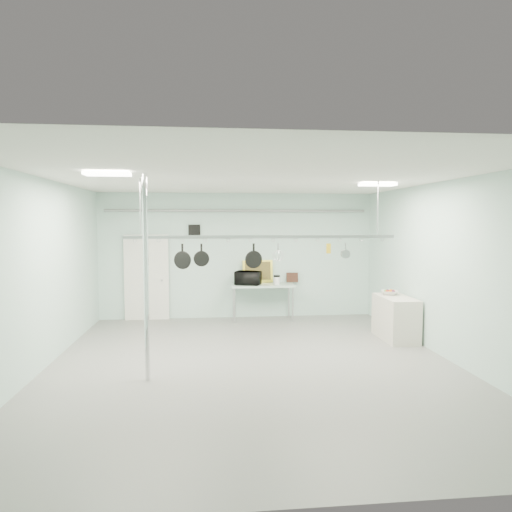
{
  "coord_description": "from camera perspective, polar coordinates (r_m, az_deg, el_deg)",
  "views": [
    {
      "loc": [
        -0.74,
        -7.68,
        2.45
      ],
      "look_at": [
        0.16,
        1.0,
        1.81
      ],
      "focal_mm": 32.0,
      "sensor_mm": 36.0,
      "label": 1
    }
  ],
  "objects": [
    {
      "name": "painting_small",
      "position": [
        11.87,
        4.55,
        -2.69
      ],
      "size": [
        0.31,
        0.11,
        0.25
      ],
      "primitive_type": "cube",
      "rotation": [
        -0.17,
        0.0,
        -0.08
      ],
      "color": "#361C12",
      "rests_on": "prep_table"
    },
    {
      "name": "ceiling",
      "position": [
        7.75,
        -0.44,
        9.67
      ],
      "size": [
        7.0,
        8.0,
        0.02
      ],
      "primitive_type": "cube",
      "color": "silver",
      "rests_on": "back_wall"
    },
    {
      "name": "skillet_mid",
      "position": [
        8.0,
        -6.84,
        0.2
      ],
      "size": [
        0.27,
        0.07,
        0.38
      ],
      "primitive_type": null,
      "rotation": [
        0.0,
        0.0,
        0.04
      ],
      "color": "black",
      "rests_on": "pot_rack"
    },
    {
      "name": "back_wall",
      "position": [
        11.73,
        -2.3,
        0.04
      ],
      "size": [
        7.0,
        0.02,
        3.2
      ],
      "primitive_type": "cube",
      "color": "silver",
      "rests_on": "floor"
    },
    {
      "name": "floor",
      "position": [
        8.1,
        -0.43,
        -13.42
      ],
      "size": [
        8.0,
        8.0,
        0.0
      ],
      "primitive_type": "plane",
      "color": "gray",
      "rests_on": "ground"
    },
    {
      "name": "grater",
      "position": [
        8.28,
        9.06,
        0.93
      ],
      "size": [
        0.08,
        0.04,
        0.2
      ],
      "primitive_type": null,
      "rotation": [
        0.0,
        0.0,
        -0.26
      ],
      "color": "#BF7D16",
      "rests_on": "pot_rack"
    },
    {
      "name": "chrome_pole",
      "position": [
        7.2,
        -13.57,
        -2.71
      ],
      "size": [
        0.08,
        0.08,
        3.2
      ],
      "primitive_type": "cylinder",
      "color": "silver",
      "rests_on": "floor"
    },
    {
      "name": "coffee_canister",
      "position": [
        11.43,
        2.62,
        -3.09
      ],
      "size": [
        0.19,
        0.19,
        0.19
      ],
      "primitive_type": "cylinder",
      "rotation": [
        0.0,
        0.0,
        -0.35
      ],
      "color": "silver",
      "rests_on": "prep_table"
    },
    {
      "name": "light_panel_left",
      "position": [
        7.07,
        -18.09,
        9.75
      ],
      "size": [
        0.65,
        0.3,
        0.05
      ],
      "primitive_type": "cube",
      "color": "white",
      "rests_on": "ceiling"
    },
    {
      "name": "right_wall",
      "position": [
        8.81,
        22.8,
        -1.67
      ],
      "size": [
        0.02,
        8.0,
        3.2
      ],
      "primitive_type": "cube",
      "color": "silver",
      "rests_on": "floor"
    },
    {
      "name": "conduit_pipe",
      "position": [
        11.61,
        -2.29,
        5.68
      ],
      "size": [
        6.6,
        0.07,
        0.07
      ],
      "primitive_type": "cylinder",
      "rotation": [
        0.0,
        1.57,
        0.0
      ],
      "color": "gray",
      "rests_on": "back_wall"
    },
    {
      "name": "whisk",
      "position": [
        8.09,
        2.78,
        0.31
      ],
      "size": [
        0.24,
        0.24,
        0.36
      ],
      "primitive_type": null,
      "rotation": [
        0.0,
        0.0,
        -0.3
      ],
      "color": "silver",
      "rests_on": "pot_rack"
    },
    {
      "name": "fruit_bowl",
      "position": [
        10.25,
        16.36,
        -4.42
      ],
      "size": [
        0.49,
        0.49,
        0.09
      ],
      "primitive_type": "imported",
      "rotation": [
        0.0,
        0.0,
        -0.43
      ],
      "color": "silver",
      "rests_on": "side_cabinet"
    },
    {
      "name": "side_cabinet",
      "position": [
        10.08,
        17.04,
        -7.43
      ],
      "size": [
        0.6,
        1.2,
        0.9
      ],
      "primitive_type": "cube",
      "color": "beige",
      "rests_on": "floor"
    },
    {
      "name": "door",
      "position": [
        11.81,
        -13.5,
        -2.73
      ],
      "size": [
        1.1,
        0.1,
        2.2
      ],
      "primitive_type": "cube",
      "color": "silver",
      "rests_on": "floor"
    },
    {
      "name": "skillet_right",
      "position": [
        8.04,
        -0.3,
        0.08
      ],
      "size": [
        0.31,
        0.12,
        0.42
      ],
      "primitive_type": null,
      "rotation": [
        0.0,
        0.0,
        0.2
      ],
      "color": "black",
      "rests_on": "pot_rack"
    },
    {
      "name": "skillet_left",
      "position": [
        8.02,
        -9.19,
        0.02
      ],
      "size": [
        0.31,
        0.16,
        0.42
      ],
      "primitive_type": null,
      "rotation": [
        0.0,
        0.0,
        -0.32
      ],
      "color": "black",
      "rests_on": "pot_rack"
    },
    {
      "name": "fruit_cluster",
      "position": [
        10.24,
        16.36,
        -4.2
      ],
      "size": [
        0.24,
        0.24,
        0.09
      ],
      "primitive_type": null,
      "color": "#AE2B10",
      "rests_on": "fruit_bowl"
    },
    {
      "name": "saucepan",
      "position": [
        8.37,
        11.12,
        0.67
      ],
      "size": [
        0.17,
        0.11,
        0.27
      ],
      "primitive_type": null,
      "rotation": [
        0.0,
        0.0,
        0.13
      ],
      "color": "#B5B5BA",
      "rests_on": "pot_rack"
    },
    {
      "name": "prep_table",
      "position": [
        11.48,
        0.83,
        -3.91
      ],
      "size": [
        1.6,
        0.7,
        0.91
      ],
      "color": "#A7C5B5",
      "rests_on": "floor"
    },
    {
      "name": "painting_large",
      "position": [
        11.72,
        0.22,
        -1.95
      ],
      "size": [
        0.79,
        0.19,
        0.58
      ],
      "primitive_type": "cube",
      "rotation": [
        -0.14,
        0.0,
        0.08
      ],
      "color": "gold",
      "rests_on": "prep_table"
    },
    {
      "name": "light_panel_right",
      "position": [
        8.89,
        14.95,
        8.64
      ],
      "size": [
        0.65,
        0.3,
        0.05
      ],
      "primitive_type": "cube",
      "color": "white",
      "rests_on": "ceiling"
    },
    {
      "name": "wall_vent",
      "position": [
        11.66,
        -7.72,
        3.18
      ],
      "size": [
        0.3,
        0.04,
        0.3
      ],
      "primitive_type": "cube",
      "color": "black",
      "rests_on": "back_wall"
    },
    {
      "name": "microwave",
      "position": [
        11.35,
        -0.98,
        -2.77
      ],
      "size": [
        0.71,
        0.6,
        0.34
      ],
      "primitive_type": "imported",
      "rotation": [
        0.0,
        0.0,
        2.79
      ],
      "color": "black",
      "rests_on": "prep_table"
    },
    {
      "name": "pot_rack",
      "position": [
        8.04,
        0.78,
        2.62
      ],
      "size": [
        4.8,
        0.06,
        1.0
      ],
      "color": "#B7B7BC",
      "rests_on": "ceiling"
    }
  ]
}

